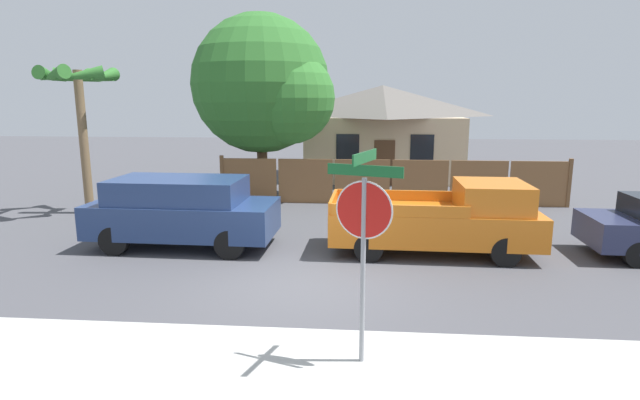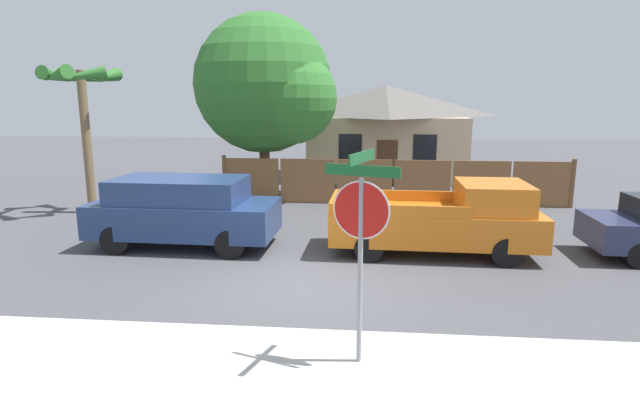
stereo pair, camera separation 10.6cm
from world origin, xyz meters
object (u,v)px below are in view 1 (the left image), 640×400
house (382,129)px  red_suv (183,210)px  orange_pickup (443,219)px  stop_sign (364,222)px  palm_tree (79,89)px  oak_tree (267,87)px

house → red_suv: bearing=-112.8°
orange_pickup → stop_sign: bearing=-108.4°
palm_tree → orange_pickup: 12.00m
house → red_suv: size_ratio=1.64×
house → stop_sign: house is taller
house → oak_tree: 8.01m
red_suv → oak_tree: bearing=83.8°
oak_tree → red_suv: (-0.93, -6.87, -3.22)m
palm_tree → red_suv: 6.50m
palm_tree → stop_sign: (9.05, -8.94, -1.99)m
oak_tree → orange_pickup: size_ratio=1.37×
oak_tree → house: bearing=53.8°
house → palm_tree: 14.00m
house → oak_tree: oak_tree is taller
stop_sign → house: bearing=105.6°
palm_tree → oak_tree: bearing=31.6°
oak_tree → red_suv: oak_tree is taller
palm_tree → orange_pickup: bearing=-17.8°
house → stop_sign: 18.59m
stop_sign → palm_tree: bearing=154.0°
orange_pickup → stop_sign: size_ratio=1.66×
house → orange_pickup: bearing=-85.7°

